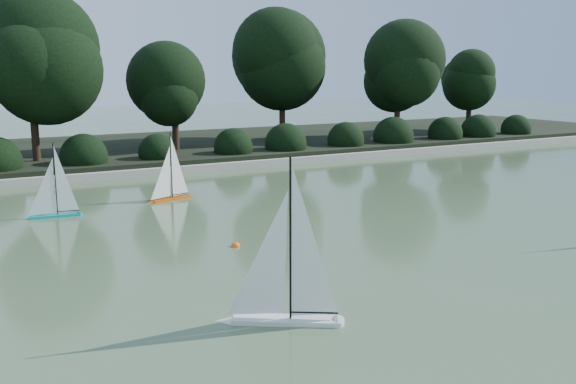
{
  "coord_description": "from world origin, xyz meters",
  "views": [
    {
      "loc": [
        -5.32,
        -6.92,
        2.69
      ],
      "look_at": [
        -0.33,
        2.08,
        0.7
      ],
      "focal_mm": 40.0,
      "sensor_mm": 36.0,
      "label": 1
    }
  ],
  "objects_px": {
    "sailboat_orange": "(167,189)",
    "race_buoy": "(236,246)",
    "sailboat_white_a": "(275,296)",
    "sailboat_teal": "(50,205)"
  },
  "relations": [
    {
      "from": "sailboat_orange",
      "to": "race_buoy",
      "type": "relative_size",
      "value": 10.41
    },
    {
      "from": "sailboat_white_a",
      "to": "sailboat_orange",
      "type": "xyz_separation_m",
      "value": [
        1.09,
        6.83,
        -0.07
      ]
    },
    {
      "from": "race_buoy",
      "to": "sailboat_orange",
      "type": "bearing_deg",
      "value": 86.84
    },
    {
      "from": "sailboat_white_a",
      "to": "race_buoy",
      "type": "distance_m",
      "value": 3.09
    },
    {
      "from": "sailboat_orange",
      "to": "race_buoy",
      "type": "xyz_separation_m",
      "value": [
        -0.21,
        -3.88,
        -0.23
      ]
    },
    {
      "from": "sailboat_orange",
      "to": "sailboat_teal",
      "type": "xyz_separation_m",
      "value": [
        -2.37,
        -0.44,
        -0.0
      ]
    },
    {
      "from": "sailboat_orange",
      "to": "race_buoy",
      "type": "distance_m",
      "value": 3.89
    },
    {
      "from": "sailboat_orange",
      "to": "sailboat_white_a",
      "type": "bearing_deg",
      "value": -99.02
    },
    {
      "from": "sailboat_white_a",
      "to": "sailboat_teal",
      "type": "height_order",
      "value": "sailboat_white_a"
    },
    {
      "from": "sailboat_white_a",
      "to": "sailboat_teal",
      "type": "relative_size",
      "value": 1.32
    }
  ]
}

